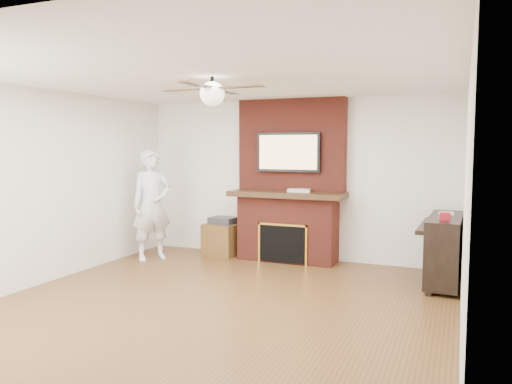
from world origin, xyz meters
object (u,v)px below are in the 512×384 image
at_px(person, 152,205).
at_px(piano, 444,248).
at_px(fireplace, 289,196).
at_px(side_table, 223,237).

bearing_deg(person, piano, -50.76).
relative_size(fireplace, side_table, 4.04).
distance_m(fireplace, piano, 2.41).
relative_size(fireplace, piano, 1.84).
bearing_deg(person, fireplace, -32.42).
distance_m(fireplace, side_table, 1.31).
distance_m(side_table, piano, 3.43).
distance_m(person, side_table, 1.28).
bearing_deg(fireplace, side_table, -176.52).
xyz_separation_m(side_table, piano, (3.39, -0.48, 0.19)).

